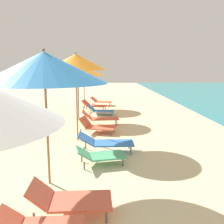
% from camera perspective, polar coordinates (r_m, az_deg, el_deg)
% --- Properties ---
extents(umbrella_third, '(2.55, 2.55, 2.85)m').
position_cam_1_polar(umbrella_third, '(5.25, -15.19, 9.74)').
color(umbrella_third, olive).
rests_on(umbrella_third, ground).
extents(lounger_third_shoreside, '(1.35, 0.87, 0.47)m').
position_cam_1_polar(lounger_third_shoreside, '(6.55, -2.75, -9.75)').
color(lounger_third_shoreside, '#4CA572').
rests_on(lounger_third_shoreside, ground).
extents(lounger_third_inland, '(1.40, 0.69, 0.57)m').
position_cam_1_polar(lounger_third_inland, '(4.54, -9.79, -18.96)').
color(lounger_third_inland, '#D8593F').
rests_on(lounger_third_inland, ground).
extents(umbrella_fourth, '(2.02, 2.02, 2.96)m').
position_cam_1_polar(umbrella_fourth, '(8.37, -8.25, 11.18)').
color(umbrella_fourth, olive).
rests_on(umbrella_fourth, ground).
extents(lounger_fourth_shoreside, '(1.45, 0.99, 0.60)m').
position_cam_1_polar(lounger_fourth_shoreside, '(9.58, -3.53, -3.18)').
color(lounger_fourth_shoreside, '#D8593F').
rests_on(lounger_fourth_shoreside, ground).
extents(lounger_fourth_inland, '(1.63, 0.67, 0.56)m').
position_cam_1_polar(lounger_fourth_inland, '(7.43, -1.52, -6.83)').
color(lounger_fourth_inland, blue).
rests_on(lounger_fourth_inland, ground).
extents(umbrella_fifth, '(2.04, 2.04, 2.58)m').
position_cam_1_polar(umbrella_fifth, '(11.77, -7.82, 9.28)').
color(umbrella_fifth, '#4C4C51').
rests_on(umbrella_fifth, ground).
extents(lounger_fifth_shoreside, '(1.41, 0.74, 0.53)m').
position_cam_1_polar(lounger_fifth_shoreside, '(13.06, -2.71, 0.43)').
color(lounger_fifth_shoreside, blue).
rests_on(lounger_fifth_shoreside, ground).
extents(lounger_fifth_inland, '(1.61, 0.74, 0.64)m').
position_cam_1_polar(lounger_fifth_inland, '(10.76, -2.87, -1.29)').
color(lounger_fifth_inland, '#D8593F').
rests_on(lounger_fifth_inland, ground).
extents(umbrella_farthest, '(2.46, 2.46, 2.52)m').
position_cam_1_polar(umbrella_farthest, '(15.13, -6.47, 9.20)').
color(umbrella_farthest, olive).
rests_on(umbrella_farthest, ground).
extents(lounger_farthest_shoreside, '(1.47, 0.88, 0.55)m').
position_cam_1_polar(lounger_farthest_shoreside, '(16.26, -2.52, 2.51)').
color(lounger_farthest_shoreside, '#D8593F').
rests_on(lounger_farthest_shoreside, ground).
extents(lounger_farthest_inland, '(1.47, 0.95, 0.61)m').
position_cam_1_polar(lounger_farthest_inland, '(14.32, -4.18, 1.58)').
color(lounger_farthest_inland, '#D8593F').
rests_on(lounger_farthest_inland, ground).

